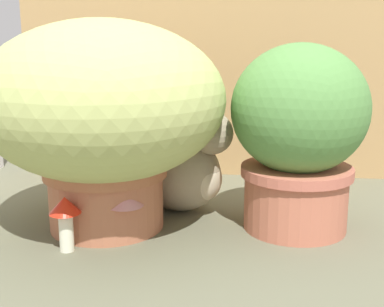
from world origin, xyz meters
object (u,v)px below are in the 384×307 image
(cat, at_px, (182,168))
(mushroom_ornament_pink, at_px, (125,205))
(grass_planter, at_px, (103,109))
(leafy_planter, at_px, (299,132))
(mushroom_ornament_red, at_px, (65,214))

(cat, distance_m, mushroom_ornament_pink, 0.26)
(grass_planter, relative_size, mushroom_ornament_pink, 4.65)
(grass_planter, bearing_deg, cat, 39.25)
(grass_planter, xyz_separation_m, leafy_planter, (0.47, 0.04, -0.05))
(grass_planter, xyz_separation_m, mushroom_ornament_red, (-0.05, -0.16, -0.21))
(grass_planter, distance_m, mushroom_ornament_pink, 0.24)
(grass_planter, relative_size, mushroom_ornament_red, 4.69)
(grass_planter, bearing_deg, leafy_planter, 4.64)
(mushroom_ornament_red, distance_m, mushroom_ornament_pink, 0.14)
(leafy_planter, height_order, mushroom_ornament_red, leafy_planter)
(leafy_planter, relative_size, mushroom_ornament_pink, 3.58)
(cat, distance_m, mushroom_ornament_red, 0.38)
(leafy_planter, xyz_separation_m, mushroom_ornament_red, (-0.52, -0.20, -0.16))
(leafy_planter, height_order, mushroom_ornament_pink, leafy_planter)
(grass_planter, relative_size, leafy_planter, 1.30)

